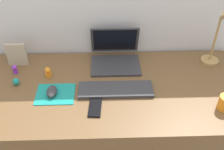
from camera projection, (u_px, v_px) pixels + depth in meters
back_wall at (107, 47)px, 1.82m from camera, size 2.77×0.05×1.52m
desk at (109, 131)px, 1.76m from camera, size 1.57×0.71×0.74m
laptop at (115, 54)px, 1.69m from camera, size 0.30×0.27×0.21m
keyboard at (116, 90)px, 1.50m from camera, size 0.41×0.13×0.02m
mousepad at (55, 94)px, 1.48m from camera, size 0.21×0.17×0.00m
mouse at (52, 91)px, 1.47m from camera, size 0.06×0.10×0.03m
cell_phone at (95, 108)px, 1.39m from camera, size 0.07×0.13×0.01m
desk_lamp at (217, 41)px, 1.59m from camera, size 0.11×0.15×0.36m
picture_frame at (17, 55)px, 1.65m from camera, size 0.12×0.02×0.15m
toy_figurine_teal at (16, 82)px, 1.53m from camera, size 0.04×0.04×0.04m
toy_figurine_orange at (48, 72)px, 1.58m from camera, size 0.04×0.04×0.06m
toy_figurine_purple at (15, 69)px, 1.61m from camera, size 0.03×0.03×0.06m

